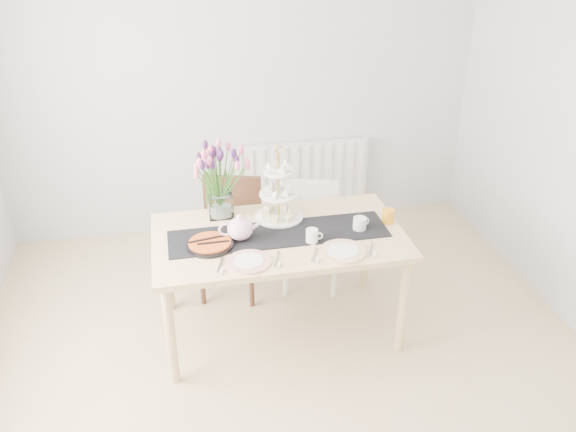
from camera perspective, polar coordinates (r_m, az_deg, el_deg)
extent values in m
plane|color=tan|center=(3.82, 1.06, -16.49)|extent=(4.50, 4.50, 0.00)
plane|color=#B5B8BA|center=(5.13, -4.38, 12.34)|extent=(4.00, 0.00, 4.00)
cube|color=white|center=(5.45, 1.25, 3.85)|extent=(1.20, 0.08, 0.60)
cube|color=tan|center=(3.90, -0.87, -1.99)|extent=(1.60, 0.90, 0.04)
cylinder|color=tan|center=(3.75, -10.93, -10.92)|extent=(0.06, 0.06, 0.71)
cylinder|color=tan|center=(3.98, 10.71, -8.26)|extent=(0.06, 0.06, 0.71)
cylinder|color=tan|center=(4.37, -11.26, -4.73)|extent=(0.06, 0.06, 0.71)
cylinder|color=tan|center=(4.57, 7.29, -2.80)|extent=(0.06, 0.06, 0.71)
cube|color=#3A2315|center=(4.46, -5.50, -2.31)|extent=(0.53, 0.53, 0.04)
cube|color=#3A2315|center=(4.52, -5.21, 1.38)|extent=(0.42, 0.16, 0.41)
cylinder|color=#3A2315|center=(4.47, -8.04, -5.90)|extent=(0.04, 0.04, 0.42)
cylinder|color=#3A2315|center=(4.41, -3.44, -6.16)|extent=(0.04, 0.04, 0.42)
cylinder|color=#3A2315|center=(4.76, -7.15, -3.50)|extent=(0.04, 0.04, 0.42)
cylinder|color=#3A2315|center=(4.70, -2.84, -3.71)|extent=(0.04, 0.04, 0.42)
cube|color=white|center=(4.56, 2.17, -2.05)|extent=(0.48, 0.48, 0.04)
cube|color=white|center=(4.62, 2.27, 1.24)|extent=(0.39, 0.14, 0.37)
cylinder|color=white|center=(4.52, -0.23, -5.41)|extent=(0.04, 0.04, 0.38)
cylinder|color=white|center=(4.52, 4.35, -5.54)|extent=(0.04, 0.04, 0.38)
cylinder|color=white|center=(4.83, 0.04, -3.06)|extent=(0.04, 0.04, 0.38)
cylinder|color=white|center=(4.82, 4.32, -3.18)|extent=(0.04, 0.04, 0.38)
cube|color=black|center=(3.89, -0.87, -1.68)|extent=(1.40, 0.35, 0.01)
cube|color=silver|center=(4.11, -6.36, 1.10)|extent=(0.16, 0.16, 0.16)
cylinder|color=gold|center=(3.97, -0.87, 2.78)|extent=(0.01, 0.01, 0.47)
cylinder|color=white|center=(4.07, -0.85, -0.03)|extent=(0.32, 0.32, 0.01)
cylinder|color=white|center=(4.00, -0.86, 2.08)|extent=(0.26, 0.26, 0.01)
cylinder|color=white|center=(3.93, -0.88, 4.21)|extent=(0.20, 0.20, 0.01)
cylinder|color=silver|center=(3.95, 6.72, -0.74)|extent=(0.11, 0.11, 0.09)
cylinder|color=black|center=(3.78, -7.30, -2.69)|extent=(0.29, 0.29, 0.03)
cylinder|color=#C64D1C|center=(3.77, -7.32, -2.46)|extent=(0.26, 0.26, 0.01)
cylinder|color=silver|center=(3.78, 2.25, -1.89)|extent=(0.09, 0.09, 0.09)
cylinder|color=orange|center=(4.06, 9.36, 0.00)|extent=(0.10, 0.10, 0.09)
cylinder|color=white|center=(3.61, -3.70, -4.29)|extent=(0.33, 0.33, 0.01)
cylinder|color=silver|center=(3.71, 5.15, -3.32)|extent=(0.37, 0.37, 0.01)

